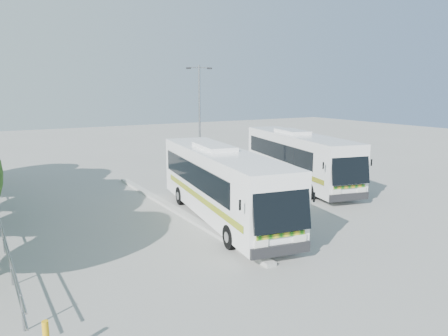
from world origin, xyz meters
TOP-DOWN VIEW (x-y plane):
  - ground at (0.00, 0.00)m, footprint 100.00×100.00m
  - kerb_divider at (-2.30, 2.00)m, footprint 0.40×16.00m
  - coach_main at (-1.01, -0.38)m, footprint 4.06×11.63m
  - coach_adjacent at (6.85, 3.59)m, footprint 4.65×11.54m
  - lamppost at (3.73, 10.89)m, footprint 1.81×0.69m

SIDE VIEW (x-z plane):
  - ground at x=0.00m, z-range 0.00..0.00m
  - kerb_divider at x=-2.30m, z-range 0.00..0.15m
  - coach_adjacent at x=6.85m, z-range 0.15..3.29m
  - coach_main at x=-1.01m, z-range 0.15..3.32m
  - lamppost at x=3.73m, z-range 0.39..7.93m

